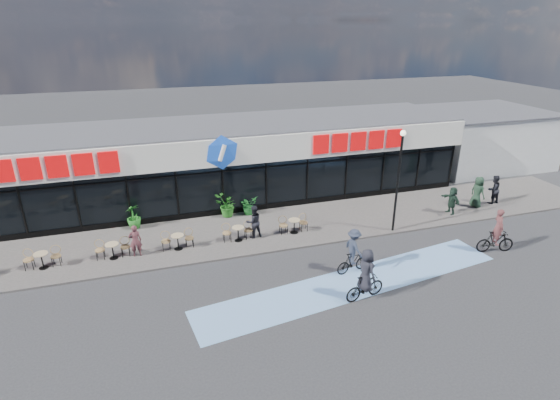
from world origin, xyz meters
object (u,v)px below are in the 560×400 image
at_px(pedestrian_a, 452,200).
at_px(pedestrian_c, 494,189).
at_px(patron_right, 254,222).
at_px(cyclist_a, 353,253).
at_px(patron_left, 135,241).
at_px(lamp_post, 399,173).
at_px(cyclist_b, 496,237).
at_px(potted_plant_mid, 227,206).
at_px(pedestrian_b, 478,192).
at_px(potted_plant_right, 249,205).
at_px(potted_plant_left, 134,216).

xyz_separation_m(pedestrian_a, pedestrian_c, (3.34, 0.55, 0.08)).
relative_size(patron_right, cyclist_a, 0.81).
bearing_deg(patron_left, lamp_post, 171.87).
xyz_separation_m(patron_right, cyclist_b, (10.65, -4.76, -0.15)).
relative_size(cyclist_a, cyclist_b, 0.93).
xyz_separation_m(potted_plant_mid, pedestrian_b, (14.31, -2.95, 0.27)).
bearing_deg(patron_left, potted_plant_right, -155.98).
relative_size(patron_right, cyclist_b, 0.76).
height_order(potted_plant_mid, pedestrian_b, pedestrian_b).
xyz_separation_m(pedestrian_b, cyclist_a, (-10.10, -4.30, -0.08)).
height_order(patron_left, pedestrian_a, pedestrian_a).
height_order(pedestrian_b, cyclist_a, cyclist_a).
relative_size(lamp_post, pedestrian_a, 3.38).
height_order(lamp_post, potted_plant_right, lamp_post).
height_order(lamp_post, patron_right, lamp_post).
xyz_separation_m(lamp_post, potted_plant_left, (-12.93, 4.33, -2.50)).
relative_size(potted_plant_left, potted_plant_right, 1.23).
relative_size(potted_plant_mid, pedestrian_a, 0.83).
bearing_deg(pedestrian_a, cyclist_b, -11.47).
height_order(patron_right, pedestrian_b, pedestrian_b).
height_order(potted_plant_left, potted_plant_right, potted_plant_left).
distance_m(potted_plant_left, potted_plant_right, 6.21).
xyz_separation_m(potted_plant_left, cyclist_b, (16.44, -7.66, 0.05)).
height_order(pedestrian_b, cyclist_b, cyclist_b).
height_order(potted_plant_right, cyclist_b, cyclist_b).
bearing_deg(pedestrian_c, cyclist_b, 45.93).
xyz_separation_m(potted_plant_mid, pedestrian_c, (15.60, -2.78, 0.22)).
relative_size(lamp_post, pedestrian_c, 3.05).
xyz_separation_m(patron_left, pedestrian_b, (19.15, 0.15, 0.15)).
bearing_deg(potted_plant_left, pedestrian_c, -7.81).
relative_size(potted_plant_left, pedestrian_b, 0.70).
bearing_deg(pedestrian_b, patron_left, 81.09).
xyz_separation_m(potted_plant_left, pedestrian_c, (20.55, -2.82, 0.22)).
distance_m(patron_right, pedestrian_b, 13.46).
distance_m(potted_plant_mid, cyclist_b, 13.80).
relative_size(pedestrian_a, pedestrian_c, 0.90).
height_order(potted_plant_left, pedestrian_a, pedestrian_a).
relative_size(patron_right, pedestrian_a, 1.08).
relative_size(potted_plant_mid, cyclist_a, 0.63).
bearing_deg(pedestrian_b, potted_plant_left, 71.80).
bearing_deg(potted_plant_left, cyclist_a, -38.54).
distance_m(potted_plant_left, patron_left, 3.15).
distance_m(pedestrian_a, cyclist_b, 4.36).
bearing_deg(cyclist_a, potted_plant_left, 141.46).
bearing_deg(patron_right, cyclist_a, 117.15).
bearing_deg(potted_plant_mid, potted_plant_right, -0.47).
bearing_deg(cyclist_b, patron_right, 155.93).
distance_m(potted_plant_right, cyclist_a, 7.83).
relative_size(potted_plant_left, pedestrian_a, 0.83).
distance_m(potted_plant_mid, patron_left, 5.76).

